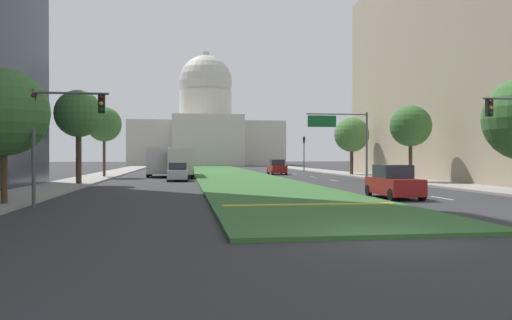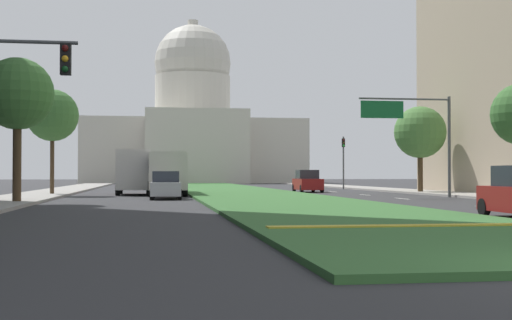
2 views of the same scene
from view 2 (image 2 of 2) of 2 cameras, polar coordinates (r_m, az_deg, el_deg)
ground_plane at (r=64.70m, az=-2.46°, el=-2.48°), size 260.00×260.00×0.00m
grass_median at (r=59.22m, az=-1.90°, el=-2.54°), size 8.58×99.13×0.14m
median_curb_nose at (r=18.81m, az=12.64°, el=-5.25°), size 7.72×0.50×0.04m
lane_dashes_right at (r=51.03m, az=8.80°, el=-2.82°), size 0.16×53.53×0.01m
sidewalk_left at (r=53.89m, az=-16.68°, el=-2.62°), size 4.00×99.13×0.15m
sidewalk_right at (r=57.39m, az=13.25°, el=-2.55°), size 4.00×99.13×0.15m
capitol_building at (r=119.07m, az=-5.18°, el=2.46°), size 36.07×25.48×27.91m
traffic_light_far_right at (r=69.50m, az=7.17°, el=0.35°), size 0.28×0.35×5.20m
overhead_guide_sign at (r=45.68m, az=12.88°, el=2.85°), size 6.11×0.20×6.50m
street_tree_left_mid at (r=37.16m, az=-18.93°, el=5.08°), size 3.64×3.64×7.38m
street_tree_left_far at (r=50.36m, az=-16.32°, el=3.50°), size 3.61×3.61×7.38m
street_tree_right_far at (r=55.57m, az=13.28°, el=2.20°), size 4.03×4.03×6.77m
sedan_midblock at (r=42.00m, az=-7.39°, el=-2.13°), size 1.91×4.31×1.67m
sedan_distant at (r=57.59m, az=4.23°, el=-1.80°), size 1.99×4.48×1.84m
sedan_far_horizon at (r=72.69m, az=-7.36°, el=-1.71°), size 2.05×4.54×1.66m
sedan_very_far at (r=87.73m, az=-7.91°, el=-1.59°), size 2.21×4.48×1.73m
box_truck_delivery at (r=50.99m, az=-9.95°, el=-0.94°), size 2.40×6.40×3.20m
city_bus at (r=50.48m, az=-7.32°, el=-0.84°), size 2.62×11.00×2.95m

